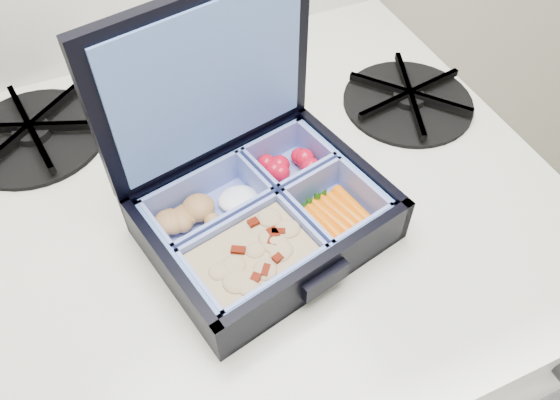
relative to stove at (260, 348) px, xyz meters
name	(u,v)px	position (x,y,z in m)	size (l,w,h in m)	color
stove	(260,348)	(0.00, 0.00, 0.00)	(0.66, 0.66, 0.99)	silver
bento_box	(266,218)	(-0.02, -0.10, 0.52)	(0.23, 0.18, 0.06)	black
burner_grate	(409,97)	(0.24, 0.02, 0.51)	(0.17, 0.17, 0.02)	black
burner_grate_rear	(33,132)	(-0.22, 0.15, 0.51)	(0.18, 0.18, 0.02)	black
fork	(275,130)	(0.06, 0.05, 0.50)	(0.02, 0.16, 0.01)	#9898AB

